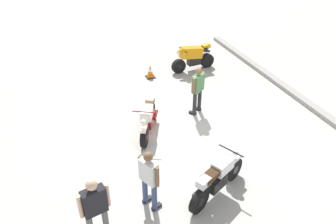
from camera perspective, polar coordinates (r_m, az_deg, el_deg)
name	(u,v)px	position (r m, az deg, el deg)	size (l,w,h in m)	color
ground_plane	(189,135)	(10.48, 3.58, -3.83)	(40.00, 40.00, 0.00)	#ADAAA3
curb_edge	(310,105)	(12.77, 22.83, 1.12)	(14.00, 0.30, 0.15)	gray
motorcycle_silver_cruiser	(218,178)	(8.33, 8.36, -11.00)	(1.07, 1.91, 1.09)	black
motorcycle_orange_sportbike	(193,57)	(14.20, 4.23, 9.29)	(0.70, 1.96, 1.14)	black
motorcycle_cream_vintage	(148,119)	(10.32, -3.40, -1.14)	(1.81, 1.07, 1.07)	black
person_in_black_shirt	(95,207)	(7.16, -12.19, -15.43)	(0.39, 0.67, 1.72)	#59595B
person_in_green_shirt	(198,88)	(11.07, 5.05, 4.11)	(0.50, 0.58, 1.67)	#262628
person_in_white_shirt	(149,177)	(7.71, -3.22, -10.92)	(0.61, 0.45, 1.63)	#384772
traffic_cone	(150,71)	(13.69, -3.02, 6.86)	(0.36, 0.36, 0.53)	black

